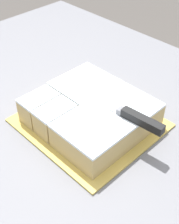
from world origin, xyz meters
The scene contains 4 objects.
countertop centered at (0.00, 0.00, 0.46)m, with size 1.40×1.10×0.92m.
cake_board centered at (0.06, 0.01, 0.92)m, with size 0.35×0.32×0.01m.
cake centered at (0.06, 0.01, 0.96)m, with size 0.29×0.27×0.07m.
knife centered at (0.19, 0.03, 1.01)m, with size 0.28×0.05×0.02m.
Camera 1 is at (0.52, -0.44, 1.50)m, focal length 50.00 mm.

